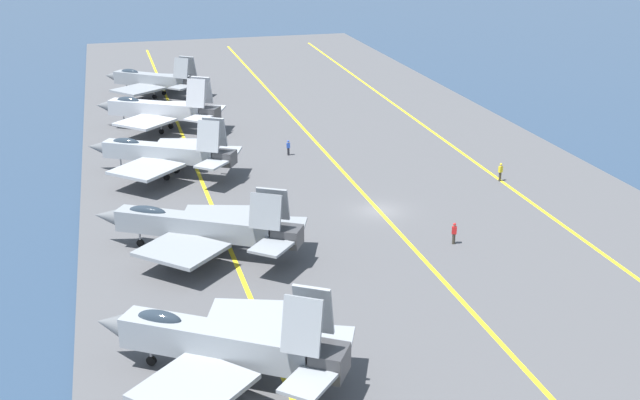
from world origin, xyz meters
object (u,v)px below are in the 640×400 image
Objects in this scene: parked_jet_fifth at (159,110)px; parked_jet_fourth at (163,153)px; parked_jet_sixth at (153,80)px; crew_yellow_vest at (500,171)px; parked_jet_third at (199,227)px; parked_jet_second at (221,343)px; crew_blue_vest at (288,147)px; crew_red_vest at (454,232)px.

parked_jet_fourth is at bearing 177.27° from parked_jet_fifth.
parked_jet_sixth reaches higher than crew_yellow_vest.
parked_jet_fourth is 16.82m from parked_jet_fifth.
parked_jet_third is 1.14× the size of parked_jet_sixth.
parked_jet_third is 1.07× the size of parked_jet_fifth.
parked_jet_second is 8.98× the size of crew_blue_vest.
parked_jet_sixth is at bearing -0.90° from parked_jet_second.
parked_jet_fourth is 8.57× the size of crew_red_vest.
crew_red_vest is at bearing -153.21° from parked_jet_fifth.
crew_yellow_vest is 22.40m from crew_blue_vest.
parked_jet_third reaches higher than crew_blue_vest.
parked_jet_sixth reaches higher than parked_jet_third.
parked_jet_sixth is 7.94× the size of crew_yellow_vest.
parked_jet_fourth is 1.06× the size of parked_jet_sixth.
parked_jet_sixth is at bearing -1.85° from parked_jet_fifth.
parked_jet_sixth is at bearing -2.28° from parked_jet_fourth.
parked_jet_third is at bearing 80.62° from crew_red_vest.
parked_jet_fifth reaches higher than crew_red_vest.
crew_red_vest is (14.26, -20.49, -1.35)m from parked_jet_second.
crew_red_vest is (-3.24, -19.61, -1.28)m from parked_jet_third.
parked_jet_fifth is (53.75, -0.55, 0.23)m from parked_jet_second.
parked_jet_sixth is 8.71× the size of crew_blue_vest.
parked_jet_fifth is 1.06× the size of parked_jet_sixth.
parked_jet_fourth reaches higher than parked_jet_sixth.
parked_jet_second is 0.91× the size of parked_jet_third.
parked_jet_fifth is 40.49m from crew_yellow_vest.
parked_jet_sixth is at bearing 20.87° from crew_blue_vest.
crew_red_vest is at bearing -161.39° from parked_jet_sixth.
crew_yellow_vest reaches higher than crew_red_vest.
parked_jet_second reaches higher than parked_jet_third.
crew_yellow_vest is at bearing -131.24° from parked_jet_fifth.
parked_jet_fifth reaches higher than parked_jet_fourth.
parked_jet_fifth is 44.28m from crew_red_vest.
parked_jet_fourth is at bearing 105.00° from crew_blue_vest.
parked_jet_second is at bearing 177.10° from parked_jet_third.
parked_jet_second is at bearing 131.17° from crew_yellow_vest.
parked_jet_second is 25.00m from crew_red_vest.
parked_jet_second is 42.59m from crew_blue_vest.
crew_yellow_vest is 1.10× the size of crew_blue_vest.
parked_jet_fifth is (36.26, 0.34, 0.30)m from parked_jet_third.
parked_jet_fifth reaches higher than parked_jet_third.
parked_jet_fourth is at bearing 0.40° from parked_jet_second.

